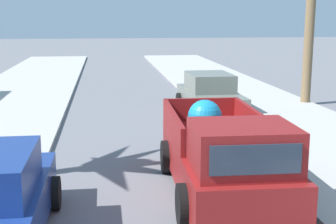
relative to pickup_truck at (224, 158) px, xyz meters
name	(u,v)px	position (x,y,z in m)	size (l,w,h in m)	color
sidewalk_right	(307,135)	(3.74, 4.44, -0.74)	(4.84, 60.00, 0.12)	#B2AFA8
curb_left	(2,145)	(-5.23, 4.44, -0.75)	(0.16, 60.00, 0.10)	silver
curb_right	(275,136)	(2.72, 4.44, -0.75)	(0.16, 60.00, 0.10)	silver
pickup_truck	(224,158)	(0.00, 0.00, 0.00)	(2.31, 5.26, 1.80)	maroon
car_left_near	(210,96)	(1.52, 8.12, -0.08)	(2.09, 4.29, 1.54)	slate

